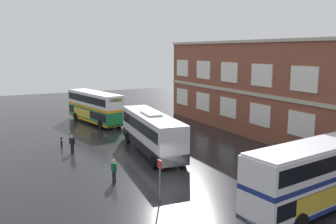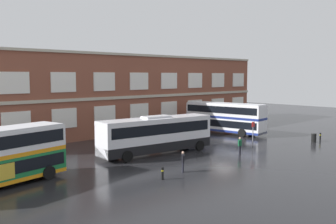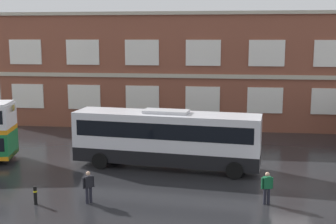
% 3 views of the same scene
% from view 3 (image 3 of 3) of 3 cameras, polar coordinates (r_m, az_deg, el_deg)
% --- Properties ---
extents(ground_plane, '(120.00, 120.00, 0.00)m').
position_cam_3_polar(ground_plane, '(28.89, 14.96, -7.64)').
color(ground_plane, black).
extents(brick_terminal_building, '(49.17, 8.19, 10.58)m').
position_cam_3_polar(brick_terminal_building, '(43.58, 12.00, 5.19)').
color(brick_terminal_building, brown).
rests_on(brick_terminal_building, ground).
extents(touring_coach, '(12.21, 3.96, 3.80)m').
position_cam_3_polar(touring_coach, '(28.70, -0.24, -3.46)').
color(touring_coach, silver).
rests_on(touring_coach, ground).
extents(waiting_passenger, '(0.55, 0.50, 1.70)m').
position_cam_3_polar(waiting_passenger, '(23.30, -10.17, -9.31)').
color(waiting_passenger, black).
rests_on(waiting_passenger, ground).
extents(second_passenger, '(0.64, 0.34, 1.70)m').
position_cam_3_polar(second_passenger, '(23.36, 12.59, -9.34)').
color(second_passenger, black).
rests_on(second_passenger, ground).
extents(safety_bollard_east, '(0.19, 0.19, 0.95)m').
position_cam_3_polar(safety_bollard_east, '(23.94, -16.68, -10.17)').
color(safety_bollard_east, black).
rests_on(safety_bollard_east, ground).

